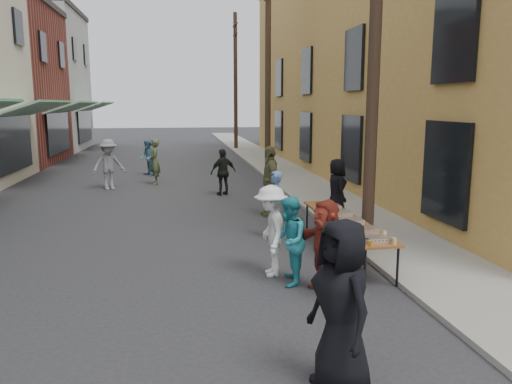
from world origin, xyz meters
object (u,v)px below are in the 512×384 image
object	(u,v)px
utility_pole_mid	(268,71)
guest_front_a	(341,305)
utility_pole_far	(236,82)
serving_table	(345,221)
catering_tray_sausage	(377,239)
server	(337,189)
utility_pole_near	(375,32)
guest_front_c	(289,241)

from	to	relation	value
utility_pole_mid	guest_front_a	size ratio (longest dim) A/B	4.74
utility_pole_far	serving_table	xyz separation A→B (m)	(-0.70, -24.53, -3.79)
utility_pole_far	catering_tray_sausage	xyz separation A→B (m)	(-0.70, -26.18, -3.71)
utility_pole_mid	server	xyz separation A→B (m)	(0.05, -9.69, -3.61)
utility_pole_near	catering_tray_sausage	world-z (taller)	utility_pole_near
utility_pole_near	guest_front_a	bearing A→B (deg)	-114.46
utility_pole_near	catering_tray_sausage	distance (m)	4.36
guest_front_a	catering_tray_sausage	bearing A→B (deg)	135.25
utility_pole_near	serving_table	world-z (taller)	utility_pole_near
utility_pole_far	guest_front_a	xyz separation A→B (m)	(-2.36, -29.19, -3.55)
utility_pole_far	guest_front_c	xyz separation A→B (m)	(-2.20, -26.00, -3.73)
server	utility_pole_near	bearing A→B (deg)	176.50
utility_pole_mid	guest_front_c	world-z (taller)	utility_pole_mid
utility_pole_near	server	xyz separation A→B (m)	(0.05, 2.31, -3.61)
utility_pole_near	server	size ratio (longest dim) A/B	5.71
utility_pole_far	utility_pole_near	bearing A→B (deg)	-90.00
guest_front_a	guest_front_c	bearing A→B (deg)	161.28
utility_pole_far	guest_front_a	size ratio (longest dim) A/B	4.74
utility_pole_mid	catering_tray_sausage	size ratio (longest dim) A/B	18.00
catering_tray_sausage	server	world-z (taller)	server
guest_front_a	server	bearing A→B (deg)	146.29
guest_front_a	server	size ratio (longest dim) A/B	1.20
guest_front_c	server	bearing A→B (deg)	166.44
guest_front_a	serving_table	bearing A→B (deg)	144.51
catering_tray_sausage	utility_pole_far	bearing A→B (deg)	88.46
serving_table	catering_tray_sausage	world-z (taller)	catering_tray_sausage
utility_pole_near	serving_table	size ratio (longest dim) A/B	2.25
utility_pole_near	guest_front_c	distance (m)	4.77
catering_tray_sausage	utility_pole_mid	bearing A→B (deg)	87.16
serving_table	catering_tray_sausage	size ratio (longest dim) A/B	8.00
server	utility_pole_far	bearing A→B (deg)	-2.13
utility_pole_mid	guest_front_c	bearing A→B (deg)	-98.95
catering_tray_sausage	guest_front_c	xyz separation A→B (m)	(-1.50, 0.19, -0.02)
utility_pole_near	utility_pole_mid	distance (m)	12.00
utility_pole_mid	serving_table	distance (m)	13.11
utility_pole_far	catering_tray_sausage	size ratio (longest dim) A/B	18.00
utility_pole_far	server	bearing A→B (deg)	-89.87
serving_table	guest_front_a	xyz separation A→B (m)	(-1.66, -4.66, 0.24)
serving_table	catering_tray_sausage	distance (m)	1.65
utility_pole_near	serving_table	bearing A→B (deg)	-142.81
server	catering_tray_sausage	bearing A→B (deg)	168.23
catering_tray_sausage	guest_front_c	size ratio (longest dim) A/B	0.33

